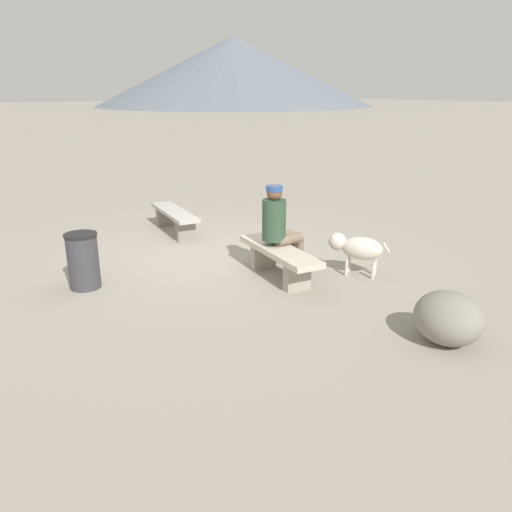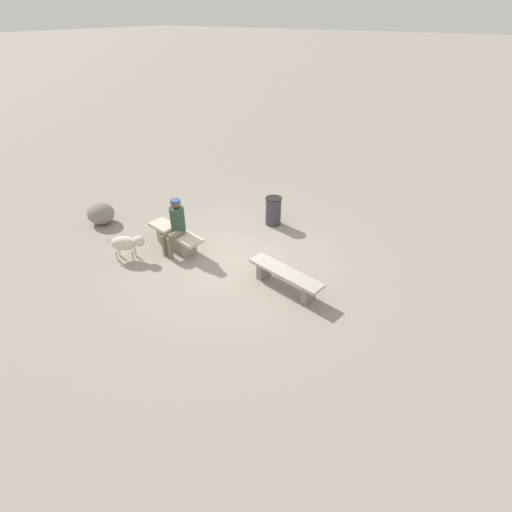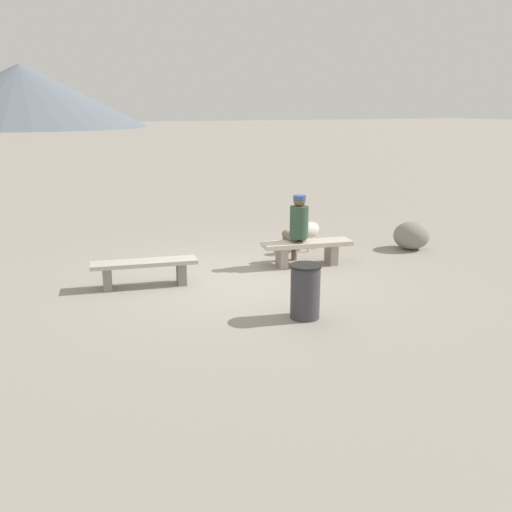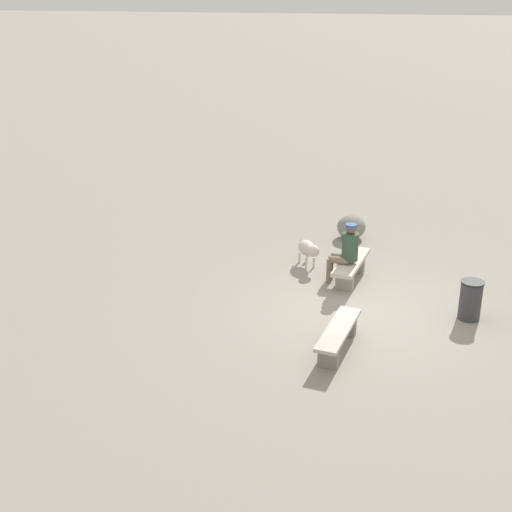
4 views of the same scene
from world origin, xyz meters
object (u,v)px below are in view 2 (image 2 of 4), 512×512
object	(u,v)px
bench_left	(285,276)
boulder	(101,213)
trash_bin	(273,211)
bench_right	(176,235)
seated_person	(175,223)
dog	(127,243)

from	to	relation	value
bench_left	boulder	xyz separation A→B (m)	(5.49, 0.16, -0.02)
trash_bin	bench_right	bearing A→B (deg)	59.76
bench_left	seated_person	distance (m)	2.86
boulder	bench_right	bearing A→B (deg)	-176.22
bench_right	bench_left	bearing A→B (deg)	-169.71
bench_left	boulder	distance (m)	5.49
bench_left	dog	distance (m)	3.66
seated_person	trash_bin	world-z (taller)	seated_person
bench_left	bench_right	size ratio (longest dim) A/B	1.02
bench_right	trash_bin	bearing A→B (deg)	-109.89
dog	trash_bin	distance (m)	3.74
boulder	trash_bin	bearing A→B (deg)	-147.58
bench_right	boulder	distance (m)	2.52
seated_person	trash_bin	size ratio (longest dim) A/B	1.73
bench_left	boulder	bearing A→B (deg)	12.05
boulder	seated_person	bearing A→B (deg)	-178.76
bench_left	trash_bin	world-z (taller)	trash_bin
bench_right	seated_person	bearing A→B (deg)	154.92
seated_person	trash_bin	xyz separation A→B (m)	(-1.17, -2.38, -0.37)
bench_left	trash_bin	distance (m)	2.81
seated_person	dog	world-z (taller)	seated_person
trash_bin	bench_left	bearing A→B (deg)	125.91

